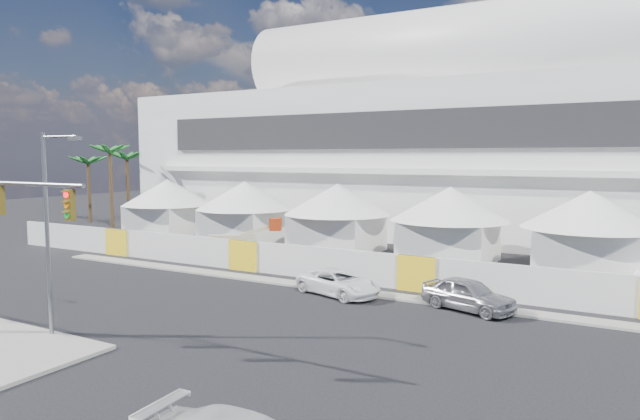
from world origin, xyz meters
The scene contains 10 objects.
ground centered at (0.00, 0.00, 0.00)m, with size 160.00×160.00×0.00m, color black.
stadium centered at (8.71, 41.50, 9.45)m, with size 80.00×24.80×21.98m.
tent_row centered at (0.50, 24.00, 3.15)m, with size 53.40×8.40×5.40m.
hoarding_fence centered at (6.00, 14.50, 1.00)m, with size 70.00×0.25×2.00m, color silver.
palm_cluster centered at (-33.46, 29.50, 6.88)m, with size 10.60×10.60×8.55m.
sedan_silver centered at (9.58, 11.88, 0.80)m, with size 4.72×1.90×1.61m, color #A6A6AA.
pickup_curb centered at (2.60, 11.54, 0.69)m, with size 4.99×2.30×1.39m, color white.
lot_car_c centered at (-9.31, 17.92, 0.76)m, with size 5.26×2.14×1.53m, color #9B9B9F.
streetlight_median centered at (-4.31, -0.80, 4.95)m, with size 2.31×0.23×8.36m.
boom_lift centered at (-8.99, 16.08, 0.86)m, with size 6.53×2.63×3.19m.
Camera 1 is at (16.67, -15.56, 7.54)m, focal length 32.00 mm.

